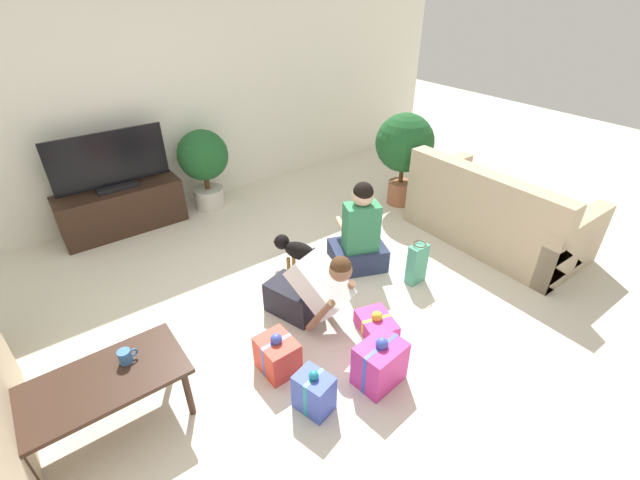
% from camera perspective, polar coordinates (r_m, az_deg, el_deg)
% --- Properties ---
extents(ground_plane, '(16.00, 16.00, 0.00)m').
position_cam_1_polar(ground_plane, '(3.75, -3.43, -9.78)').
color(ground_plane, beige).
extents(wall_back, '(8.40, 0.06, 2.60)m').
position_cam_1_polar(wall_back, '(5.34, -20.56, 17.26)').
color(wall_back, white).
rests_on(wall_back, ground_plane).
extents(sofa_right, '(0.94, 1.77, 0.88)m').
position_cam_1_polar(sofa_right, '(4.90, 22.27, 3.10)').
color(sofa_right, tan).
rests_on(sofa_right, ground_plane).
extents(coffee_table, '(1.01, 0.51, 0.44)m').
position_cam_1_polar(coffee_table, '(3.02, -27.30, -17.07)').
color(coffee_table, '#382319').
rests_on(coffee_table, ground_plane).
extents(tv_console, '(1.29, 0.43, 0.51)m').
position_cam_1_polar(tv_console, '(5.27, -24.82, 3.77)').
color(tv_console, '#382319').
rests_on(tv_console, ground_plane).
extents(tv, '(1.18, 0.20, 0.62)m').
position_cam_1_polar(tv, '(5.07, -26.17, 9.01)').
color(tv, black).
rests_on(tv, tv_console).
extents(potted_plant_back_right, '(0.59, 0.59, 0.97)m').
position_cam_1_polar(potted_plant_back_right, '(5.33, -15.24, 10.12)').
color(potted_plant_back_right, beige).
rests_on(potted_plant_back_right, ground_plane).
extents(potted_plant_corner_right, '(0.69, 0.69, 1.14)m').
position_cam_1_polar(potted_plant_corner_right, '(5.28, 11.17, 12.13)').
color(potted_plant_corner_right, '#A36042').
rests_on(potted_plant_corner_right, ground_plane).
extents(person_kneeling, '(0.52, 0.81, 0.75)m').
position_cam_1_polar(person_kneeling, '(3.48, -1.31, -6.65)').
color(person_kneeling, '#23232D').
rests_on(person_kneeling, ground_plane).
extents(person_sitting, '(0.63, 0.60, 0.93)m').
position_cam_1_polar(person_sitting, '(4.11, 5.25, 0.35)').
color(person_sitting, '#283351').
rests_on(person_sitting, ground_plane).
extents(dog, '(0.30, 0.50, 0.33)m').
position_cam_1_polar(dog, '(4.15, -3.35, -1.26)').
color(dog, black).
rests_on(dog, ground_plane).
extents(gift_box_a, '(0.24, 0.28, 0.35)m').
position_cam_1_polar(gift_box_a, '(2.99, -0.81, -19.65)').
color(gift_box_a, '#3D51BC').
rests_on(gift_box_a, ground_plane).
extents(gift_box_b, '(0.34, 0.39, 0.20)m').
position_cam_1_polar(gift_box_b, '(3.58, 7.52, -11.03)').
color(gift_box_b, '#CC3389').
rests_on(gift_box_b, ground_plane).
extents(gift_box_c, '(0.25, 0.30, 0.34)m').
position_cam_1_polar(gift_box_c, '(3.23, -5.71, -14.98)').
color(gift_box_c, red).
rests_on(gift_box_c, ground_plane).
extents(gift_box_d, '(0.36, 0.29, 0.41)m').
position_cam_1_polar(gift_box_d, '(3.15, 7.98, -15.95)').
color(gift_box_d, '#CC3389').
rests_on(gift_box_d, ground_plane).
extents(gift_bag_a, '(0.19, 0.12, 0.43)m').
position_cam_1_polar(gift_bag_a, '(4.07, 12.80, -3.09)').
color(gift_bag_a, '#4CA384').
rests_on(gift_bag_a, ground_plane).
extents(mug, '(0.12, 0.08, 0.09)m').
position_cam_1_polar(mug, '(2.99, -24.51, -13.92)').
color(mug, '#386BAD').
rests_on(mug, coffee_table).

